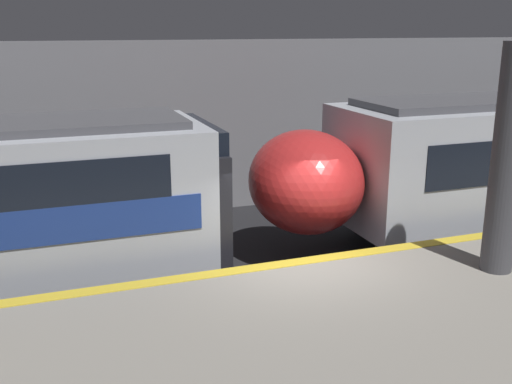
% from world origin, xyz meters
% --- Properties ---
extents(ground_plane, '(120.00, 120.00, 0.00)m').
position_xyz_m(ground_plane, '(0.00, 0.00, 0.00)').
color(ground_plane, black).
extents(platform, '(40.00, 5.03, 1.02)m').
position_xyz_m(platform, '(0.00, -2.51, 0.51)').
color(platform, gray).
rests_on(platform, ground).
extents(station_rear_barrier, '(50.00, 0.15, 4.67)m').
position_xyz_m(station_rear_barrier, '(0.00, 6.63, 2.34)').
color(station_rear_barrier, gray).
rests_on(station_rear_barrier, ground).
extents(support_pillar_near, '(0.52, 0.52, 3.79)m').
position_xyz_m(support_pillar_near, '(2.88, -1.60, 2.91)').
color(support_pillar_near, '#47474C').
rests_on(support_pillar_near, platform).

